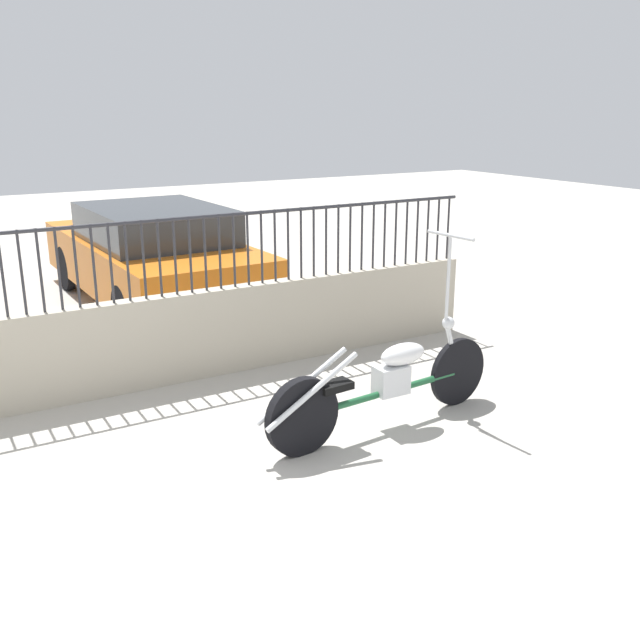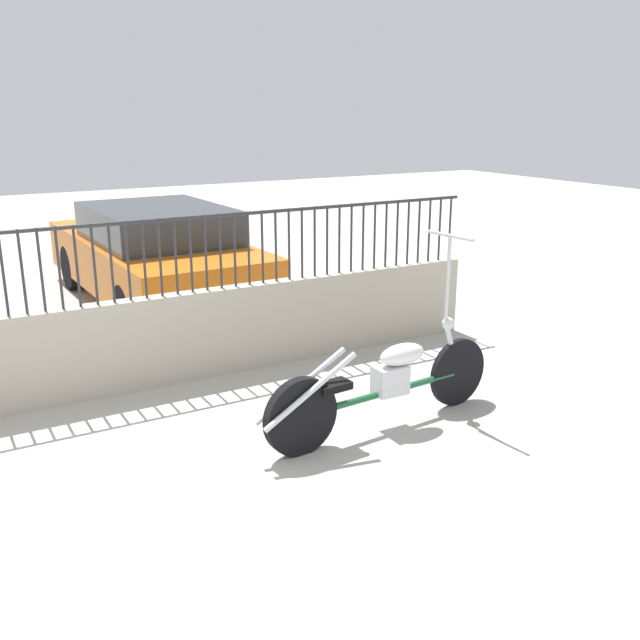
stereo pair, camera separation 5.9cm
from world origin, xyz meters
name	(u,v)px [view 1 (the left image)]	position (x,y,z in m)	size (l,w,h in m)	color
ground_plane	(95,616)	(0.00, 0.00, 0.00)	(40.00, 40.00, 0.00)	#ADA89E
low_wall	(5,366)	(0.00, 3.01, 0.43)	(9.84, 0.18, 0.86)	#B2A893
motorcycle_green	(377,384)	(2.56, 1.12, 0.40)	(2.34, 0.52, 1.57)	black
car_orange	(152,254)	(2.22, 5.87, 0.68)	(1.89, 4.44, 1.33)	black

